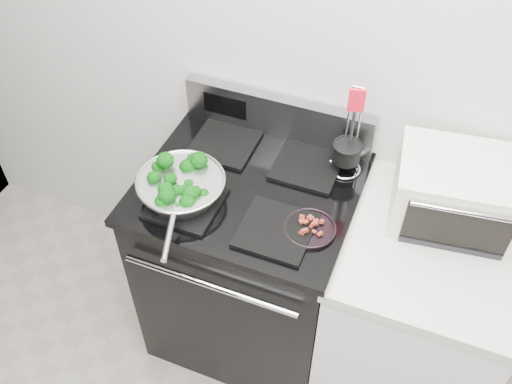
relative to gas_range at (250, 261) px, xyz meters
The scene contains 8 objects.
back_wall 0.97m from the gas_range, 48.22° to the left, with size 4.00×0.02×2.70m, color silver.
gas_range is the anchor object (origin of this frame).
counter 0.69m from the gas_range, ahead, with size 0.62×0.68×0.92m.
skillet 0.57m from the gas_range, 143.97° to the right, with size 0.32×0.49×0.07m.
broccoli_pile 0.59m from the gas_range, 144.57° to the right, with size 0.25×0.25×0.09m, color black, non-canonical shape.
bacon_plate 0.57m from the gas_range, 24.57° to the right, with size 0.18×0.18×0.04m.
utensil_holder 0.64m from the gas_range, 33.87° to the left, with size 0.12×0.12×0.38m.
toaster_oven 0.91m from the gas_range, 11.46° to the left, with size 0.46×0.37×0.24m.
Camera 1 is at (0.26, 0.07, 2.43)m, focal length 40.00 mm.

